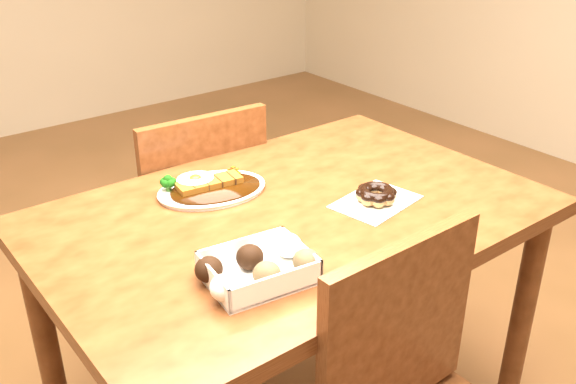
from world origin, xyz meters
TOP-DOWN VIEW (x-y plane):
  - table at (0.00, 0.00)m, footprint 1.20×0.80m
  - chair_far at (0.01, 0.53)m, footprint 0.45×0.45m
  - katsu_curry_plate at (-0.11, 0.20)m, footprint 0.31×0.25m
  - donut_box at (-0.24, -0.19)m, footprint 0.24×0.18m
  - pon_de_ring at (0.18, -0.10)m, footprint 0.23×0.18m

SIDE VIEW (x-z plane):
  - chair_far at x=0.01m, z-range 0.04..0.91m
  - table at x=0.00m, z-range 0.28..1.03m
  - katsu_curry_plate at x=-0.11m, z-range 0.74..0.79m
  - pon_de_ring at x=0.18m, z-range 0.75..0.79m
  - donut_box at x=-0.24m, z-range 0.75..0.81m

